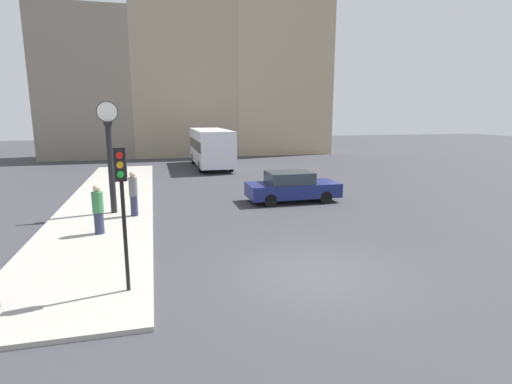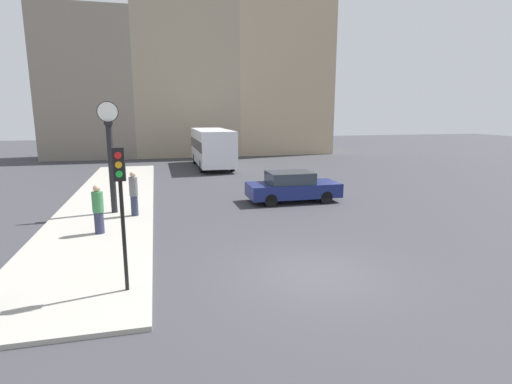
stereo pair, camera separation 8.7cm
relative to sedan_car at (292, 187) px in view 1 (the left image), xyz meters
The scene contains 9 objects.
ground_plane 8.94m from the sedan_car, 105.78° to the right, with size 120.00×120.00×0.00m, color #38383D.
sidewalk_corner 8.88m from the sedan_car, 166.61° to the left, with size 4.00×25.25×0.11m, color #A39E93.
building_row 24.26m from the sedan_car, 94.85° to the left, with size 28.21×5.00×16.43m.
sedan_car is the anchor object (origin of this frame).
bus_distant 13.56m from the sedan_car, 98.76° to the left, with size 2.54×8.26×2.98m.
traffic_light_near 11.44m from the sedan_car, 129.56° to the right, with size 0.26×0.24×3.41m.
street_clock 8.42m from the sedan_car, behind, with size 0.84×0.32×4.62m.
pedestrian_grey_jacket 7.48m from the sedan_car, 169.02° to the right, with size 0.34×0.34×1.84m.
pedestrian_green_hoodie 9.19m from the sedan_car, 156.39° to the right, with size 0.38×0.38×1.73m.
Camera 1 is at (-4.03, -9.51, 4.29)m, focal length 28.00 mm.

